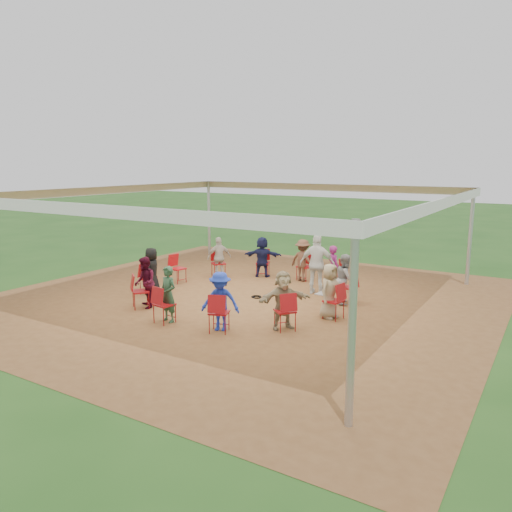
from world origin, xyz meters
The scene contains 29 objects.
ground centered at (0.00, 0.00, 0.00)m, with size 80.00×80.00×0.00m, color #214B17.
dirt_patch centered at (0.00, 0.00, 0.01)m, with size 13.00×13.00×0.00m, color brown.
tent centered at (0.00, 0.00, 2.37)m, with size 10.33×10.33×3.00m.
chair_0 centered at (2.83, -0.45, 0.45)m, with size 0.42×0.44×0.90m, color #9E0E12, non-canonical shape.
chair_1 centered at (2.67, 1.03, 0.45)m, with size 0.42×0.44×0.90m, color #9E0E12, non-canonical shape.
chair_2 centered at (1.80, 2.23, 0.45)m, with size 0.42×0.44×0.90m, color #9E0E12, non-canonical shape.
chair_3 centered at (0.45, 2.83, 0.45)m, with size 0.42×0.44×0.90m, color #9E0E12, non-canonical shape.
chair_4 centered at (-1.03, 2.67, 0.45)m, with size 0.42×0.44×0.90m, color #9E0E12, non-canonical shape.
chair_5 centered at (-2.23, 1.80, 0.45)m, with size 0.42×0.44×0.90m, color #9E0E12, non-canonical shape.
chair_6 centered at (-2.83, 0.45, 0.45)m, with size 0.42×0.44×0.90m, color #9E0E12, non-canonical shape.
chair_7 centered at (-2.67, -1.03, 0.45)m, with size 0.42×0.44×0.90m, color #9E0E12, non-canonical shape.
chair_8 centered at (-1.80, -2.23, 0.45)m, with size 0.42×0.44×0.90m, color #9E0E12, non-canonical shape.
chair_9 centered at (-0.45, -2.83, 0.45)m, with size 0.42×0.44×0.90m, color #9E0E12, non-canonical shape.
chair_10 centered at (1.03, -2.67, 0.45)m, with size 0.42×0.44×0.90m, color #9E0E12, non-canonical shape.
chair_11 centered at (2.23, -1.80, 0.45)m, with size 0.42×0.44×0.90m, color #9E0E12, non-canonical shape.
person_seated_0 centered at (2.71, -0.43, 0.68)m, with size 0.66×0.37×1.35m, color #9B8965.
person_seated_1 centered at (2.56, 0.99, 0.68)m, with size 0.65×0.38×1.35m, color gray.
person_seated_2 centered at (1.73, 2.14, 0.68)m, with size 0.49×0.32×1.35m, color #7C1C60.
person_seated_3 centered at (0.43, 2.71, 0.68)m, with size 0.87×0.43×1.35m, color brown.
person_seated_4 centered at (-0.99, 2.56, 0.68)m, with size 1.25×0.47×1.35m, color #15193E.
person_seated_5 centered at (-2.14, 1.73, 0.68)m, with size 0.79×0.40×1.35m, color #BAB2A3.
person_seated_6 centered at (-2.56, -0.99, 0.68)m, with size 0.66×0.37×1.35m, color black.
person_seated_7 centered at (-1.73, -2.14, 0.68)m, with size 0.65×0.38×1.35m, color #390819.
person_seated_8 centered at (-0.43, -2.71, 0.68)m, with size 0.49×0.32×1.35m, color #264930.
person_seated_9 centered at (0.99, -2.56, 0.68)m, with size 0.87×0.43×1.35m, color #1B32A6.
person_seated_10 centered at (2.14, -1.73, 0.68)m, with size 1.25×0.47×1.35m, color #9B8965.
standing_person centered at (1.48, 1.52, 0.88)m, with size 1.02×0.52×1.74m, color silver.
cable_coil centered at (0.23, 0.23, 0.02)m, with size 0.34×0.34×0.03m.
laptop centered at (2.56, -0.40, 0.64)m, with size 0.32×0.38×0.24m.
Camera 1 is at (7.34, -11.35, 3.74)m, focal length 35.00 mm.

